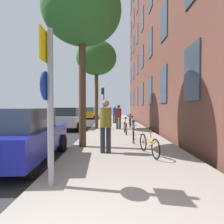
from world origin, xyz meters
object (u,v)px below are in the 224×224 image
at_px(bicycle_4, 130,121).
at_px(bicycle_1, 133,133).
at_px(tree_far, 96,58).
at_px(bicycle_2, 125,127).
at_px(car_1, 70,118).
at_px(bicycle_5, 130,119).
at_px(tree_near, 82,12).
at_px(car_0, 20,135).
at_px(car_2, 89,113).
at_px(pedestrian_0, 105,123).
at_px(bicycle_3, 131,124).
at_px(traffic_light, 103,98).
at_px(pedestrian_1, 118,115).
at_px(sign_post, 49,95).
at_px(pedestrian_2, 114,113).
at_px(bicycle_0, 149,144).

bearing_deg(bicycle_4, bicycle_1, -94.57).
distance_m(tree_far, bicycle_4, 5.81).
relative_size(bicycle_2, car_1, 0.41).
relative_size(bicycle_1, bicycle_5, 0.94).
distance_m(tree_near, car_0, 5.07).
bearing_deg(bicycle_4, car_0, -112.91).
bearing_deg(car_2, tree_far, -81.00).
relative_size(bicycle_1, car_1, 0.40).
distance_m(bicycle_2, pedestrian_0, 4.70).
relative_size(bicycle_3, car_0, 0.40).
xyz_separation_m(traffic_light, pedestrian_0, (0.88, -16.57, -1.67)).
distance_m(bicycle_4, bicycle_5, 2.40).
bearing_deg(pedestrian_0, car_0, -163.19).
xyz_separation_m(bicycle_4, bicycle_5, (0.19, 2.40, -0.02)).
xyz_separation_m(tree_far, bicycle_1, (2.09, -4.94, -4.64)).
height_order(bicycle_1, pedestrian_1, pedestrian_1).
bearing_deg(bicycle_5, pedestrian_1, -104.85).
xyz_separation_m(bicycle_1, bicycle_5, (0.76, 9.60, -0.02)).
bearing_deg(sign_post, tree_near, 88.97).
relative_size(bicycle_4, pedestrian_2, 0.96).
distance_m(bicycle_1, bicycle_5, 9.63).
distance_m(tree_far, bicycle_2, 5.62).
distance_m(sign_post, pedestrian_1, 9.80).
relative_size(tree_near, car_0, 1.57).
relative_size(bicycle_3, bicycle_4, 1.02).
bearing_deg(bicycle_2, bicycle_1, -85.33).
distance_m(sign_post, traffic_light, 19.23).
height_order(bicycle_2, pedestrian_2, pedestrian_2).
bearing_deg(pedestrian_1, car_2, 105.37).
xyz_separation_m(bicycle_4, car_0, (-4.27, -10.10, 0.35)).
distance_m(traffic_light, pedestrian_2, 5.55).
relative_size(tree_far, car_0, 1.51).
relative_size(tree_far, bicycle_3, 3.75).
xyz_separation_m(traffic_light, bicycle_4, (2.64, -7.22, -2.32)).
relative_size(pedestrian_1, car_2, 0.39).
distance_m(bicycle_4, car_1, 5.03).
distance_m(traffic_light, bicycle_3, 10.21).
bearing_deg(car_1, bicycle_3, -7.32).
xyz_separation_m(bicycle_2, pedestrian_2, (-0.52, 6.92, 0.60)).
bearing_deg(car_0, bicycle_4, 67.09).
height_order(bicycle_0, pedestrian_0, pedestrian_0).
bearing_deg(pedestrian_2, traffic_light, 104.81).
distance_m(bicycle_3, car_1, 4.57).
bearing_deg(pedestrian_1, traffic_light, 99.29).
bearing_deg(tree_far, car_1, 167.78).
height_order(bicycle_4, pedestrian_1, pedestrian_1).
distance_m(pedestrian_1, car_2, 13.95).
bearing_deg(pedestrian_2, car_1, -130.66).
bearing_deg(tree_near, bicycle_4, 72.02).
xyz_separation_m(tree_near, pedestrian_0, (0.94, -1.01, -4.19)).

